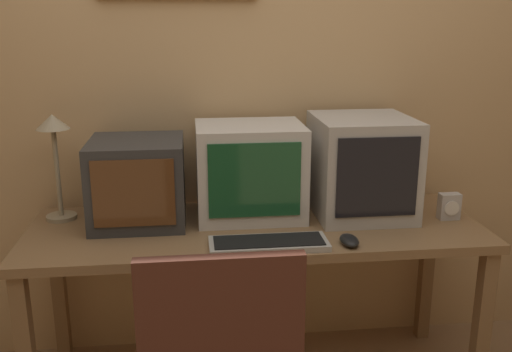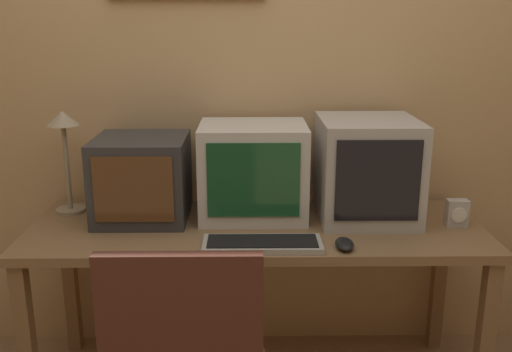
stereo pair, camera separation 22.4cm
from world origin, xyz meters
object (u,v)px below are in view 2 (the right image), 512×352
(mouse_near_keyboard, at_px, (344,244))
(desk_clock, at_px, (457,213))
(monitor_right, at_px, (367,169))
(keyboard_main, at_px, (262,244))
(monitor_left, at_px, (142,178))
(desk_lamp, at_px, (64,139))
(monitor_center, at_px, (253,170))

(mouse_near_keyboard, height_order, desk_clock, desk_clock)
(monitor_right, height_order, desk_clock, monitor_right)
(monitor_right, distance_m, keyboard_main, 0.58)
(keyboard_main, bearing_deg, monitor_left, 145.91)
(keyboard_main, bearing_deg, monitor_right, 36.74)
(mouse_near_keyboard, distance_m, desk_lamp, 1.23)
(mouse_near_keyboard, xyz_separation_m, desk_lamp, (-1.11, 0.41, 0.30))
(monitor_right, distance_m, desk_lamp, 1.26)
(monitor_center, relative_size, keyboard_main, 1.01)
(monitor_left, relative_size, monitor_center, 0.86)
(monitor_center, relative_size, desk_lamp, 1.00)
(desk_clock, bearing_deg, monitor_left, 174.49)
(desk_clock, bearing_deg, mouse_near_keyboard, -155.30)
(monitor_left, relative_size, mouse_near_keyboard, 3.27)
(keyboard_main, height_order, desk_lamp, desk_lamp)
(monitor_left, distance_m, monitor_center, 0.46)
(keyboard_main, distance_m, desk_lamp, 0.96)
(monitor_right, distance_m, desk_clock, 0.40)
(monitor_left, distance_m, desk_clock, 1.28)
(monitor_left, height_order, desk_clock, monitor_left)
(monitor_center, bearing_deg, keyboard_main, -85.09)
(monitor_right, height_order, mouse_near_keyboard, monitor_right)
(desk_lamp, bearing_deg, mouse_near_keyboard, -20.40)
(desk_clock, bearing_deg, monitor_center, 169.69)
(monitor_center, bearing_deg, desk_lamp, 176.87)
(keyboard_main, bearing_deg, desk_lamp, 153.93)
(keyboard_main, distance_m, desk_clock, 0.81)
(monitor_left, relative_size, monitor_right, 0.89)
(mouse_near_keyboard, bearing_deg, monitor_left, 156.26)
(monitor_right, xyz_separation_m, mouse_near_keyboard, (-0.14, -0.34, -0.19))
(monitor_right, xyz_separation_m, keyboard_main, (-0.44, -0.33, -0.19))
(monitor_right, height_order, desk_lamp, desk_lamp)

